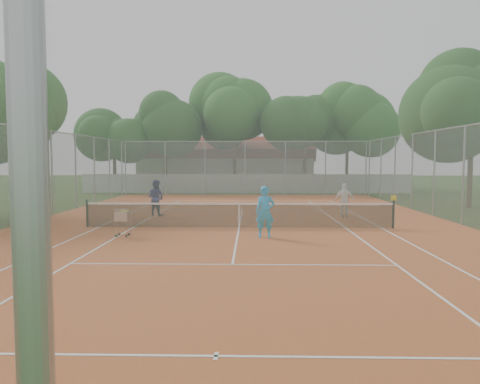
{
  "coord_description": "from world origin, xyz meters",
  "views": [
    {
      "loc": [
        0.47,
        -17.98,
        2.66
      ],
      "look_at": [
        0.0,
        1.5,
        1.3
      ],
      "focal_mm": 35.0,
      "sensor_mm": 36.0,
      "label": 1
    }
  ],
  "objects_px": {
    "player_far_right": "(345,200)",
    "tennis_net": "(239,215)",
    "ball_hopper": "(123,223)",
    "player_near": "(265,212)",
    "clubhouse": "(227,164)",
    "player_far_left": "(156,198)"
  },
  "relations": [
    {
      "from": "tennis_net",
      "to": "player_far_right",
      "type": "bearing_deg",
      "value": 36.03
    },
    {
      "from": "tennis_net",
      "to": "clubhouse",
      "type": "relative_size",
      "value": 0.72
    },
    {
      "from": "player_near",
      "to": "player_far_right",
      "type": "relative_size",
      "value": 1.12
    },
    {
      "from": "player_far_left",
      "to": "ball_hopper",
      "type": "distance_m",
      "value": 5.94
    },
    {
      "from": "clubhouse",
      "to": "player_near",
      "type": "relative_size",
      "value": 9.39
    },
    {
      "from": "tennis_net",
      "to": "player_far_left",
      "type": "xyz_separation_m",
      "value": [
        -4.0,
        3.72,
        0.36
      ]
    },
    {
      "from": "clubhouse",
      "to": "player_near",
      "type": "height_order",
      "value": "clubhouse"
    },
    {
      "from": "player_near",
      "to": "clubhouse",
      "type": "bearing_deg",
      "value": 96.84
    },
    {
      "from": "player_near",
      "to": "ball_hopper",
      "type": "relative_size",
      "value": 1.82
    },
    {
      "from": "tennis_net",
      "to": "ball_hopper",
      "type": "height_order",
      "value": "tennis_net"
    },
    {
      "from": "clubhouse",
      "to": "player_far_right",
      "type": "xyz_separation_m",
      "value": [
        6.76,
        -25.54,
        -1.4
      ]
    },
    {
      "from": "tennis_net",
      "to": "ball_hopper",
      "type": "relative_size",
      "value": 12.35
    },
    {
      "from": "tennis_net",
      "to": "player_far_left",
      "type": "distance_m",
      "value": 5.47
    },
    {
      "from": "clubhouse",
      "to": "ball_hopper",
      "type": "height_order",
      "value": "clubhouse"
    },
    {
      "from": "player_far_left",
      "to": "ball_hopper",
      "type": "bearing_deg",
      "value": 113.62
    },
    {
      "from": "player_far_right",
      "to": "tennis_net",
      "type": "bearing_deg",
      "value": 59.68
    },
    {
      "from": "tennis_net",
      "to": "clubhouse",
      "type": "distance_m",
      "value": 29.12
    },
    {
      "from": "player_far_right",
      "to": "ball_hopper",
      "type": "xyz_separation_m",
      "value": [
        -8.69,
        -5.67,
        -0.3
      ]
    },
    {
      "from": "tennis_net",
      "to": "player_far_left",
      "type": "bearing_deg",
      "value": 137.06
    },
    {
      "from": "player_near",
      "to": "player_far_left",
      "type": "distance_m",
      "value": 7.77
    },
    {
      "from": "ball_hopper",
      "to": "player_far_right",
      "type": "bearing_deg",
      "value": 37.95
    },
    {
      "from": "player_far_left",
      "to": "ball_hopper",
      "type": "height_order",
      "value": "player_far_left"
    }
  ]
}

